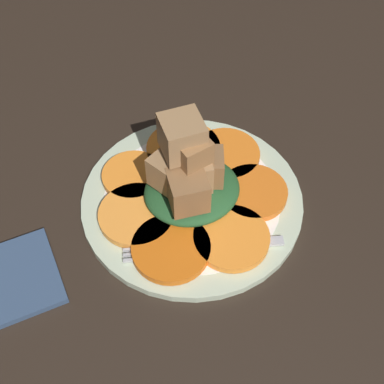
% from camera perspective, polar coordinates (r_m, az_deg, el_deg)
% --- Properties ---
extents(table_slab, '(1.20, 1.20, 0.02)m').
position_cam_1_polar(table_slab, '(0.65, 0.00, -1.67)').
color(table_slab, black).
rests_on(table_slab, ground).
extents(plate, '(0.26, 0.26, 0.01)m').
position_cam_1_polar(plate, '(0.64, 0.00, -0.87)').
color(plate, beige).
rests_on(plate, table_slab).
extents(carrot_slice_0, '(0.09, 0.09, 0.01)m').
position_cam_1_polar(carrot_slice_0, '(0.59, -2.26, -6.02)').
color(carrot_slice_0, '#D55F13').
rests_on(carrot_slice_0, plate).
extents(carrot_slice_1, '(0.09, 0.09, 0.01)m').
position_cam_1_polar(carrot_slice_1, '(0.60, 4.23, -4.90)').
color(carrot_slice_1, orange).
rests_on(carrot_slice_1, plate).
extents(carrot_slice_2, '(0.08, 0.08, 0.01)m').
position_cam_1_polar(carrot_slice_2, '(0.64, 6.55, -0.03)').
color(carrot_slice_2, orange).
rests_on(carrot_slice_2, plate).
extents(carrot_slice_3, '(0.09, 0.09, 0.01)m').
position_cam_1_polar(carrot_slice_3, '(0.67, 3.63, 4.01)').
color(carrot_slice_3, orange).
rests_on(carrot_slice_3, plate).
extents(carrot_slice_4, '(0.09, 0.09, 0.01)m').
position_cam_1_polar(carrot_slice_4, '(0.68, -0.92, 4.58)').
color(carrot_slice_4, orange).
rests_on(carrot_slice_4, plate).
extents(carrot_slice_5, '(0.08, 0.08, 0.01)m').
position_cam_1_polar(carrot_slice_5, '(0.65, -6.33, 1.74)').
color(carrot_slice_5, orange).
rests_on(carrot_slice_5, plate).
extents(carrot_slice_6, '(0.09, 0.09, 0.01)m').
position_cam_1_polar(carrot_slice_6, '(0.62, -6.04, -2.23)').
color(carrot_slice_6, orange).
rests_on(carrot_slice_6, plate).
extents(center_pile, '(0.11, 0.10, 0.12)m').
position_cam_1_polar(center_pile, '(0.61, -0.28, 1.70)').
color(center_pile, '#235128').
rests_on(center_pile, plate).
extents(fork, '(0.17, 0.08, 0.00)m').
position_cam_1_polar(fork, '(0.59, 0.82, -5.89)').
color(fork, '#B2B2B7').
rests_on(fork, plate).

